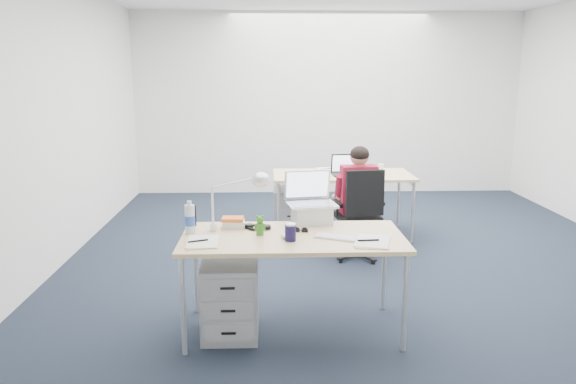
{
  "coord_description": "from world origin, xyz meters",
  "views": [
    {
      "loc": [
        -0.94,
        -5.31,
        1.88
      ],
      "look_at": [
        -0.76,
        -0.49,
        0.85
      ],
      "focal_mm": 35.0,
      "sensor_mm": 36.0,
      "label": 1
    }
  ],
  "objects_px": {
    "can_koozie": "(290,232)",
    "desk_lamp": "(231,200)",
    "sunglasses": "(301,231)",
    "book_stack": "(233,223)",
    "headphones": "(258,227)",
    "water_bottle": "(190,217)",
    "seated_person": "(355,200)",
    "bear_figurine": "(260,225)",
    "desk_near": "(293,242)",
    "computer_mouse": "(285,236)",
    "cordless_phone": "(193,215)",
    "far_cup": "(381,168)",
    "dark_laptop": "(348,165)",
    "desk_far": "(342,178)",
    "wireless_keyboard": "(336,237)",
    "drawer_pedestal_far": "(291,211)",
    "office_chair": "(358,232)",
    "drawer_pedestal_near": "(231,297)",
    "silver_laptop": "(312,198)"
  },
  "relations": [
    {
      "from": "can_koozie",
      "to": "desk_lamp",
      "type": "height_order",
      "value": "desk_lamp"
    },
    {
      "from": "sunglasses",
      "to": "book_stack",
      "type": "bearing_deg",
      "value": 172.31
    },
    {
      "from": "headphones",
      "to": "desk_lamp",
      "type": "relative_size",
      "value": 0.44
    },
    {
      "from": "can_koozie",
      "to": "water_bottle",
      "type": "distance_m",
      "value": 0.76
    },
    {
      "from": "seated_person",
      "to": "bear_figurine",
      "type": "height_order",
      "value": "seated_person"
    },
    {
      "from": "desk_near",
      "to": "computer_mouse",
      "type": "bearing_deg",
      "value": -134.58
    },
    {
      "from": "cordless_phone",
      "to": "far_cup",
      "type": "bearing_deg",
      "value": 34.46
    },
    {
      "from": "desk_near",
      "to": "dark_laptop",
      "type": "height_order",
      "value": "dark_laptop"
    },
    {
      "from": "desk_near",
      "to": "desk_far",
      "type": "height_order",
      "value": "same"
    },
    {
      "from": "wireless_keyboard",
      "to": "water_bottle",
      "type": "relative_size",
      "value": 1.22
    },
    {
      "from": "drawer_pedestal_far",
      "to": "headphones",
      "type": "bearing_deg",
      "value": -98.31
    },
    {
      "from": "desk_near",
      "to": "far_cup",
      "type": "distance_m",
      "value": 2.83
    },
    {
      "from": "bear_figurine",
      "to": "sunglasses",
      "type": "relative_size",
      "value": 1.35
    },
    {
      "from": "office_chair",
      "to": "headphones",
      "type": "bearing_deg",
      "value": -133.81
    },
    {
      "from": "desk_near",
      "to": "water_bottle",
      "type": "bearing_deg",
      "value": 172.9
    },
    {
      "from": "desk_far",
      "to": "seated_person",
      "type": "xyz_separation_m",
      "value": [
        0.05,
        -0.67,
        -0.11
      ]
    },
    {
      "from": "computer_mouse",
      "to": "cordless_phone",
      "type": "xyz_separation_m",
      "value": [
        -0.69,
        0.36,
        0.07
      ]
    },
    {
      "from": "drawer_pedestal_near",
      "to": "cordless_phone",
      "type": "height_order",
      "value": "cordless_phone"
    },
    {
      "from": "book_stack",
      "to": "far_cup",
      "type": "height_order",
      "value": "far_cup"
    },
    {
      "from": "seated_person",
      "to": "can_koozie",
      "type": "relative_size",
      "value": 9.11
    },
    {
      "from": "desk_lamp",
      "to": "sunglasses",
      "type": "bearing_deg",
      "value": 14.33
    },
    {
      "from": "desk_far",
      "to": "computer_mouse",
      "type": "bearing_deg",
      "value": -106.35
    },
    {
      "from": "seated_person",
      "to": "book_stack",
      "type": "distance_m",
      "value": 1.99
    },
    {
      "from": "drawer_pedestal_near",
      "to": "cordless_phone",
      "type": "distance_m",
      "value": 0.69
    },
    {
      "from": "drawer_pedestal_near",
      "to": "desk_far",
      "type": "bearing_deg",
      "value": 65.63
    },
    {
      "from": "office_chair",
      "to": "sunglasses",
      "type": "xyz_separation_m",
      "value": [
        -0.69,
        -1.57,
        0.47
      ]
    },
    {
      "from": "drawer_pedestal_far",
      "to": "far_cup",
      "type": "xyz_separation_m",
      "value": [
        1.06,
        0.04,
        0.5
      ]
    },
    {
      "from": "desk_far",
      "to": "can_koozie",
      "type": "height_order",
      "value": "can_koozie"
    },
    {
      "from": "desk_near",
      "to": "bear_figurine",
      "type": "xyz_separation_m",
      "value": [
        -0.24,
        0.02,
        0.12
      ]
    },
    {
      "from": "desk_far",
      "to": "water_bottle",
      "type": "distance_m",
      "value": 2.8
    },
    {
      "from": "cordless_phone",
      "to": "desk_lamp",
      "type": "xyz_separation_m",
      "value": [
        0.3,
        -0.14,
        0.15
      ]
    },
    {
      "from": "wireless_keyboard",
      "to": "book_stack",
      "type": "distance_m",
      "value": 0.81
    },
    {
      "from": "headphones",
      "to": "book_stack",
      "type": "xyz_separation_m",
      "value": [
        -0.19,
        0.04,
        0.02
      ]
    },
    {
      "from": "silver_laptop",
      "to": "computer_mouse",
      "type": "relative_size",
      "value": 4.66
    },
    {
      "from": "drawer_pedestal_near",
      "to": "headphones",
      "type": "xyz_separation_m",
      "value": [
        0.2,
        0.22,
        0.47
      ]
    },
    {
      "from": "book_stack",
      "to": "drawer_pedestal_near",
      "type": "bearing_deg",
      "value": -93.01
    },
    {
      "from": "seated_person",
      "to": "book_stack",
      "type": "relative_size",
      "value": 6.55
    },
    {
      "from": "cordless_phone",
      "to": "silver_laptop",
      "type": "bearing_deg",
      "value": -12.38
    },
    {
      "from": "wireless_keyboard",
      "to": "desk_lamp",
      "type": "height_order",
      "value": "desk_lamp"
    },
    {
      "from": "water_bottle",
      "to": "cordless_phone",
      "type": "bearing_deg",
      "value": 91.14
    },
    {
      "from": "water_bottle",
      "to": "far_cup",
      "type": "height_order",
      "value": "water_bottle"
    },
    {
      "from": "drawer_pedestal_far",
      "to": "far_cup",
      "type": "bearing_deg",
      "value": 2.14
    },
    {
      "from": "can_koozie",
      "to": "book_stack",
      "type": "xyz_separation_m",
      "value": [
        -0.42,
        0.36,
        -0.02
      ]
    },
    {
      "from": "desk_lamp",
      "to": "far_cup",
      "type": "bearing_deg",
      "value": 78.66
    },
    {
      "from": "headphones",
      "to": "bear_figurine",
      "type": "relative_size",
      "value": 1.36
    },
    {
      "from": "computer_mouse",
      "to": "sunglasses",
      "type": "height_order",
      "value": "computer_mouse"
    },
    {
      "from": "can_koozie",
      "to": "sunglasses",
      "type": "xyz_separation_m",
      "value": [
        0.08,
        0.21,
        -0.05
      ]
    },
    {
      "from": "book_stack",
      "to": "cordless_phone",
      "type": "height_order",
      "value": "cordless_phone"
    },
    {
      "from": "desk_near",
      "to": "headphones",
      "type": "distance_m",
      "value": 0.33
    },
    {
      "from": "desk_lamp",
      "to": "water_bottle",
      "type": "bearing_deg",
      "value": -146.11
    }
  ]
}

